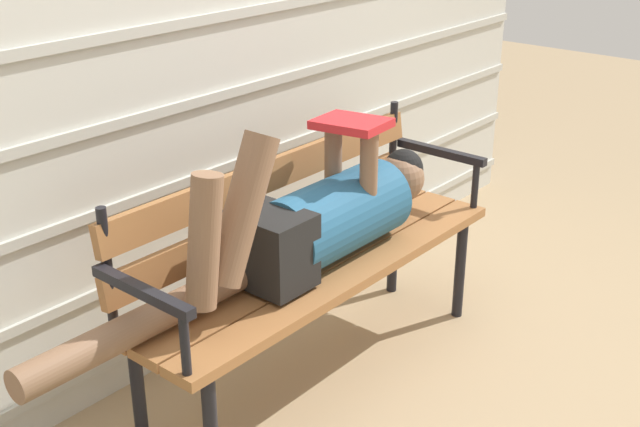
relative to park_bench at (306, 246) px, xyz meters
name	(u,v)px	position (x,y,z in m)	size (l,w,h in m)	color
ground_plane	(332,378)	(0.00, -0.12, -0.51)	(12.00, 12.00, 0.00)	tan
house_siding	(210,56)	(0.00, 0.45, 0.62)	(4.34, 0.08, 2.26)	beige
park_bench	(306,246)	(0.00, 0.00, 0.00)	(1.60, 0.45, 0.86)	#9E6638
reclining_person	(311,221)	(-0.05, -0.07, 0.13)	(1.74, 0.28, 0.58)	#23567A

